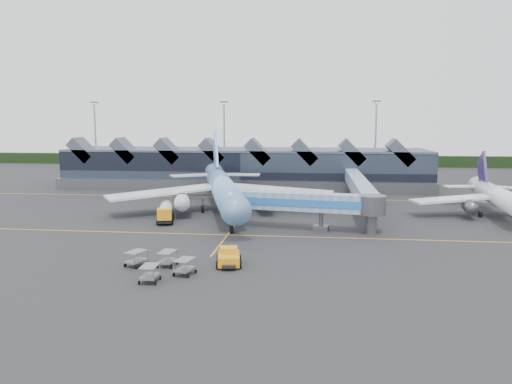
# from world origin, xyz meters

# --- Properties ---
(ground) EXTENTS (260.00, 260.00, 0.00)m
(ground) POSITION_xyz_m (0.00, 0.00, 0.00)
(ground) COLOR #252427
(ground) RESTS_ON ground
(taxi_stripes) EXTENTS (120.00, 60.00, 0.01)m
(taxi_stripes) POSITION_xyz_m (0.00, 10.00, 0.01)
(taxi_stripes) COLOR gold
(taxi_stripes) RESTS_ON ground
(tree_line_far) EXTENTS (260.00, 4.00, 4.00)m
(tree_line_far) POSITION_xyz_m (0.00, 110.00, 2.00)
(tree_line_far) COLOR black
(tree_line_far) RESTS_ON ground
(terminal) EXTENTS (90.00, 22.25, 12.52)m
(terminal) POSITION_xyz_m (-5.07, 47.35, 4.88)
(terminal) COLOR black
(terminal) RESTS_ON ground
(light_masts) EXTENTS (132.40, 42.56, 22.45)m
(light_masts) POSITION_xyz_m (21.00, 62.80, 12.49)
(light_masts) COLOR #9A9CA3
(light_masts) RESTS_ON ground
(main_airliner) EXTENTS (40.52, 47.51, 15.48)m
(main_airliner) POSITION_xyz_m (-4.25, 10.63, 4.55)
(main_airliner) COLOR #76ABEE
(main_airliner) RESTS_ON ground
(regional_jet) EXTENTS (29.55, 32.27, 11.08)m
(regional_jet) POSITION_xyz_m (43.76, 10.73, 3.51)
(regional_jet) COLOR white
(regional_jet) RESTS_ON ground
(jet_bridge) EXTENTS (23.42, 7.10, 5.80)m
(jet_bridge) POSITION_xyz_m (12.55, -3.51, 4.13)
(jet_bridge) COLOR #7897C9
(jet_bridge) RESTS_ON ground
(fuel_truck) EXTENTS (4.15, 8.98, 3.00)m
(fuel_truck) POSITION_xyz_m (-11.94, 0.93, 1.68)
(fuel_truck) COLOR black
(fuel_truck) RESTS_ON ground
(pushback_tug) EXTENTS (3.40, 4.77, 1.98)m
(pushback_tug) POSITION_xyz_m (2.82, -23.20, 0.89)
(pushback_tug) COLOR orange
(pushback_tug) RESTS_ON ground
(baggage_carts) EXTENTS (8.65, 8.31, 1.73)m
(baggage_carts) POSITION_xyz_m (-4.24, -26.67, 0.97)
(baggage_carts) COLOR gray
(baggage_carts) RESTS_ON ground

